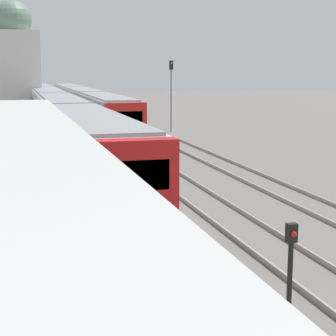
{
  "coord_description": "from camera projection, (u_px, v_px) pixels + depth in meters",
  "views": [
    {
      "loc": [
        -3.15,
        -4.81,
        4.96
      ],
      "look_at": [
        1.83,
        13.24,
        1.66
      ],
      "focal_mm": 60.0,
      "sensor_mm": 36.0,
      "label": 1
    }
  ],
  "objects": [
    {
      "name": "train_far",
      "position": [
        83.0,
        102.0,
        56.56
      ],
      "size": [
        2.65,
        45.33,
        3.02
      ],
      "color": "red",
      "rests_on": "ground_plane"
    },
    {
      "name": "signal_post_near",
      "position": [
        290.0,
        266.0,
        10.58
      ],
      "size": [
        0.2,
        0.21,
        2.13
      ],
      "color": "black",
      "rests_on": "ground_plane"
    },
    {
      "name": "person_on_platform",
      "position": [
        44.0,
        216.0,
        11.96
      ],
      "size": [
        0.4,
        0.22,
        1.66
      ],
      "color": "#2D2D33",
      "rests_on": "station_platform"
    },
    {
      "name": "train_near",
      "position": [
        54.0,
        110.0,
        45.11
      ],
      "size": [
        2.69,
        61.95,
        3.13
      ],
      "color": "red",
      "rests_on": "ground_plane"
    },
    {
      "name": "signal_mast_far",
      "position": [
        171.0,
        88.0,
        44.48
      ],
      "size": [
        0.28,
        0.29,
        5.63
      ],
      "color": "gray",
      "rests_on": "ground_plane"
    },
    {
      "name": "distant_domed_building",
      "position": [
        14.0,
        64.0,
        56.4
      ],
      "size": [
        5.02,
        5.02,
        11.71
      ],
      "color": "silver",
      "rests_on": "ground_plane"
    }
  ]
}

